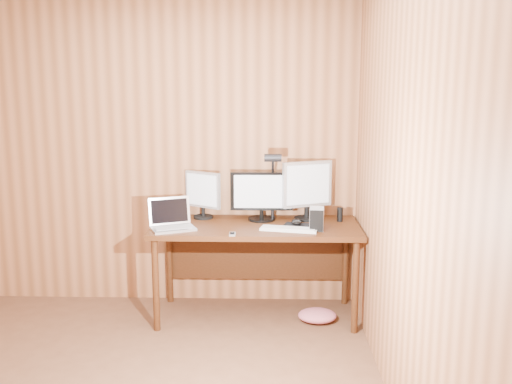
{
  "coord_description": "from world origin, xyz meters",
  "views": [
    {
      "loc": [
        1.05,
        -2.67,
        1.82
      ],
      "look_at": [
        0.93,
        1.58,
        1.02
      ],
      "focal_mm": 40.0,
      "sensor_mm": 36.0,
      "label": 1
    }
  ],
  "objects_px": {
    "hard_drive": "(317,219)",
    "laptop": "(171,221)",
    "speaker": "(340,214)",
    "keyboard": "(289,229)",
    "desk": "(256,238)",
    "monitor_right": "(307,188)",
    "monitor_left": "(203,194)",
    "phone": "(232,234)",
    "mouse": "(297,222)",
    "desk_lamp": "(273,176)",
    "monitor_center": "(262,196)"
  },
  "relations": [
    {
      "from": "monitor_right",
      "to": "speaker",
      "type": "height_order",
      "value": "monitor_right"
    },
    {
      "from": "keyboard",
      "to": "mouse",
      "type": "distance_m",
      "value": 0.17
    },
    {
      "from": "monitor_center",
      "to": "hard_drive",
      "type": "distance_m",
      "value": 0.53
    },
    {
      "from": "desk",
      "to": "mouse",
      "type": "relative_size",
      "value": 13.25
    },
    {
      "from": "hard_drive",
      "to": "phone",
      "type": "bearing_deg",
      "value": -159.21
    },
    {
      "from": "desk",
      "to": "laptop",
      "type": "xyz_separation_m",
      "value": [
        -0.64,
        -0.19,
        0.18
      ]
    },
    {
      "from": "keyboard",
      "to": "hard_drive",
      "type": "bearing_deg",
      "value": 19.56
    },
    {
      "from": "monitor_right",
      "to": "keyboard",
      "type": "bearing_deg",
      "value": -137.22
    },
    {
      "from": "desk",
      "to": "phone",
      "type": "bearing_deg",
      "value": -113.7
    },
    {
      "from": "phone",
      "to": "keyboard",
      "type": "bearing_deg",
      "value": 17.08
    },
    {
      "from": "monitor_left",
      "to": "keyboard",
      "type": "height_order",
      "value": "monitor_left"
    },
    {
      "from": "desk_lamp",
      "to": "mouse",
      "type": "bearing_deg",
      "value": -49.05
    },
    {
      "from": "desk",
      "to": "speaker",
      "type": "bearing_deg",
      "value": 5.52
    },
    {
      "from": "monitor_right",
      "to": "laptop",
      "type": "xyz_separation_m",
      "value": [
        -1.04,
        -0.31,
        -0.2
      ]
    },
    {
      "from": "mouse",
      "to": "phone",
      "type": "distance_m",
      "value": 0.56
    },
    {
      "from": "monitor_left",
      "to": "keyboard",
      "type": "xyz_separation_m",
      "value": [
        0.69,
        -0.38,
        -0.19
      ]
    },
    {
      "from": "monitor_right",
      "to": "speaker",
      "type": "distance_m",
      "value": 0.33
    },
    {
      "from": "desk",
      "to": "hard_drive",
      "type": "distance_m",
      "value": 0.54
    },
    {
      "from": "keyboard",
      "to": "speaker",
      "type": "height_order",
      "value": "speaker"
    },
    {
      "from": "mouse",
      "to": "speaker",
      "type": "bearing_deg",
      "value": 44.19
    },
    {
      "from": "desk",
      "to": "monitor_left",
      "type": "xyz_separation_m",
      "value": [
        -0.44,
        0.15,
        0.33
      ]
    },
    {
      "from": "desk",
      "to": "speaker",
      "type": "distance_m",
      "value": 0.69
    },
    {
      "from": "laptop",
      "to": "hard_drive",
      "type": "relative_size",
      "value": 2.33
    },
    {
      "from": "monitor_center",
      "to": "phone",
      "type": "height_order",
      "value": "monitor_center"
    },
    {
      "from": "laptop",
      "to": "desk_lamp",
      "type": "distance_m",
      "value": 0.86
    },
    {
      "from": "desk_lamp",
      "to": "laptop",
      "type": "bearing_deg",
      "value": -173.98
    },
    {
      "from": "monitor_right",
      "to": "laptop",
      "type": "relative_size",
      "value": 1.22
    },
    {
      "from": "monitor_left",
      "to": "mouse",
      "type": "relative_size",
      "value": 3.16
    },
    {
      "from": "hard_drive",
      "to": "mouse",
      "type": "bearing_deg",
      "value": 143.43
    },
    {
      "from": "phone",
      "to": "monitor_left",
      "type": "bearing_deg",
      "value": 116.03
    },
    {
      "from": "keyboard",
      "to": "speaker",
      "type": "relative_size",
      "value": 3.95
    },
    {
      "from": "mouse",
      "to": "phone",
      "type": "bearing_deg",
      "value": -125.5
    },
    {
      "from": "monitor_right",
      "to": "speaker",
      "type": "bearing_deg",
      "value": -34.61
    },
    {
      "from": "laptop",
      "to": "phone",
      "type": "xyz_separation_m",
      "value": [
        0.47,
        -0.18,
        -0.05
      ]
    },
    {
      "from": "monitor_left",
      "to": "monitor_right",
      "type": "relative_size",
      "value": 0.81
    },
    {
      "from": "monitor_left",
      "to": "speaker",
      "type": "relative_size",
      "value": 3.41
    },
    {
      "from": "hard_drive",
      "to": "desk",
      "type": "bearing_deg",
      "value": 161.29
    },
    {
      "from": "monitor_right",
      "to": "desk_lamp",
      "type": "xyz_separation_m",
      "value": [
        -0.28,
        -0.05,
        0.1
      ]
    },
    {
      "from": "monitor_center",
      "to": "keyboard",
      "type": "xyz_separation_m",
      "value": [
        0.21,
        -0.32,
        -0.19
      ]
    },
    {
      "from": "hard_drive",
      "to": "laptop",
      "type": "bearing_deg",
      "value": -175.13
    },
    {
      "from": "desk",
      "to": "laptop",
      "type": "distance_m",
      "value": 0.69
    },
    {
      "from": "monitor_left",
      "to": "speaker",
      "type": "bearing_deg",
      "value": 27.38
    },
    {
      "from": "hard_drive",
      "to": "phone",
      "type": "relative_size",
      "value": 1.78
    },
    {
      "from": "mouse",
      "to": "desk_lamp",
      "type": "bearing_deg",
      "value": 165.76
    },
    {
      "from": "keyboard",
      "to": "speaker",
      "type": "xyz_separation_m",
      "value": [
        0.41,
        0.3,
        0.05
      ]
    },
    {
      "from": "laptop",
      "to": "speaker",
      "type": "xyz_separation_m",
      "value": [
        1.3,
        0.26,
        -0.0
      ]
    },
    {
      "from": "monitor_right",
      "to": "mouse",
      "type": "xyz_separation_m",
      "value": [
        -0.09,
        -0.19,
        -0.23
      ]
    },
    {
      "from": "laptop",
      "to": "monitor_right",
      "type": "bearing_deg",
      "value": -6.59
    },
    {
      "from": "monitor_right",
      "to": "hard_drive",
      "type": "height_order",
      "value": "monitor_right"
    },
    {
      "from": "keyboard",
      "to": "speaker",
      "type": "distance_m",
      "value": 0.51
    }
  ]
}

